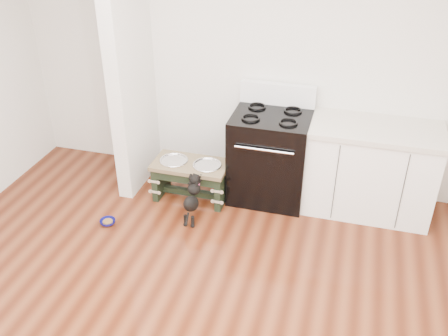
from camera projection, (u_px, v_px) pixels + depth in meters
room_shell at (159, 152)px, 2.73m from camera, size 5.00×5.00×5.00m
partition_wall at (130, 61)px, 4.87m from camera, size 0.15×0.80×2.70m
oven_range at (270, 155)px, 5.04m from camera, size 0.76×0.69×1.14m
cabinet_run at (369, 170)px, 4.84m from camera, size 1.24×0.64×0.91m
dog_feeder at (191, 173)px, 5.08m from camera, size 0.76×0.41×0.43m
puppy at (192, 198)px, 4.78m from camera, size 0.13×0.39×0.46m
floor_bowl at (108, 222)px, 4.82m from camera, size 0.18×0.18×0.05m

